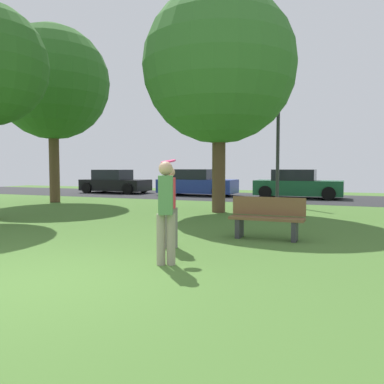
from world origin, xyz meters
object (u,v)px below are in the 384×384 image
person_catcher (166,208)px  frisbee_disc (168,161)px  parked_car_green (297,185)px  maple_tree_near (52,83)px  parked_car_blue (197,183)px  street_lamp_post (278,150)px  parked_car_black (115,182)px  oak_tree_right (219,67)px  person_thrower (170,204)px  park_bench (267,218)px

person_catcher → frisbee_disc: bearing=-0.0°
parked_car_green → maple_tree_near: bearing=-146.3°
parked_car_blue → street_lamp_post: size_ratio=0.95×
parked_car_black → person_catcher: bearing=-54.2°
frisbee_disc → person_catcher: bearing=-67.3°
oak_tree_right → parked_car_green: oak_tree_right is taller
oak_tree_right → parked_car_black: oak_tree_right is taller
parked_car_blue → maple_tree_near: bearing=-124.7°
frisbee_disc → parked_car_green: size_ratio=0.09×
person_thrower → parked_car_green: 13.56m
person_thrower → frisbee_disc: frisbee_disc is taller
person_thrower → parked_car_blue: 14.10m
oak_tree_right → parked_car_green: size_ratio=1.76×
person_thrower → parked_car_green: (0.75, 13.54, -0.19)m
park_bench → maple_tree_near: bearing=-27.0°
person_catcher → street_lamp_post: bearing=-22.3°
oak_tree_right → street_lamp_post: oak_tree_right is taller
parked_car_green → park_bench: size_ratio=2.68×
oak_tree_right → parked_car_blue: oak_tree_right is taller
maple_tree_near → parked_car_black: 7.98m
maple_tree_near → oak_tree_right: size_ratio=1.02×
person_catcher → parked_car_green: 14.77m
parked_car_green → park_bench: (0.80, -11.88, -0.20)m
parked_car_green → parked_car_black: bearing=-179.5°
parked_car_blue → oak_tree_right: bearing=-63.2°
oak_tree_right → parked_car_black: size_ratio=1.86×
person_catcher → frisbee_disc: size_ratio=4.44×
person_thrower → park_bench: (1.56, 1.65, -0.39)m
parked_car_blue → parked_car_black: bearing=178.5°
maple_tree_near → parked_car_green: bearing=33.7°
maple_tree_near → parked_car_blue: (4.35, 6.28, -4.59)m
maple_tree_near → person_thrower: maple_tree_near is taller
maple_tree_near → parked_car_green: (9.76, 6.50, -4.59)m
oak_tree_right → person_thrower: size_ratio=4.85×
oak_tree_right → parked_car_green: bearing=76.9°
maple_tree_near → street_lamp_post: bearing=14.3°
person_catcher → frisbee_disc: 1.11m
oak_tree_right → parked_car_black: bearing=140.8°
person_catcher → park_bench: bearing=-42.6°
person_catcher → parked_car_blue: (-5.17, 14.54, -0.25)m
person_thrower → parked_car_blue: person_thrower is taller
parked_car_green → street_lamp_post: 4.41m
park_bench → parked_car_green: bearing=-86.1°
person_thrower → parked_car_black: bearing=-165.8°
park_bench → person_catcher: bearing=70.1°
parked_car_blue → person_catcher: bearing=-70.4°
parked_car_blue → park_bench: parked_car_blue is taller
street_lamp_post → parked_car_black: bearing=159.1°
maple_tree_near → person_catcher: 13.34m
oak_tree_right → park_bench: bearing=-59.9°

